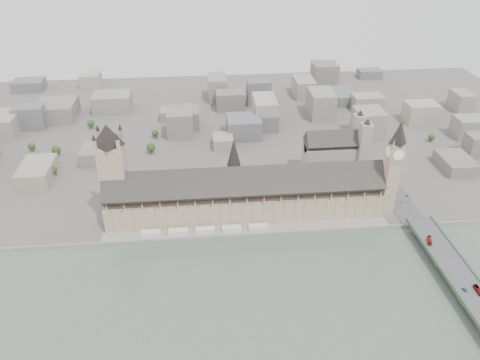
{
  "coord_description": "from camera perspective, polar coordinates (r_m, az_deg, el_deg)",
  "views": [
    {
      "loc": [
        -40.5,
        -357.57,
        268.8
      ],
      "look_at": [
        -4.06,
        27.07,
        36.0
      ],
      "focal_mm": 35.0,
      "sensor_mm": 36.0,
      "label": 1
    }
  ],
  "objects": [
    {
      "name": "car_blue",
      "position": [
        407.64,
        25.72,
        -11.96
      ],
      "size": [
        3.34,
        4.71,
        1.49
      ],
      "primitive_type": "imported",
      "rotation": [
        0.0,
        0.0,
        0.41
      ],
      "color": "#164993",
      "rests_on": "westminster_bridge"
    },
    {
      "name": "elizabeth_tower",
      "position": [
        458.15,
        18.23,
        2.01
      ],
      "size": [
        17.0,
        17.0,
        107.5
      ],
      "color": "tan",
      "rests_on": "ground"
    },
    {
      "name": "victoria_tower",
      "position": [
        446.53,
        -15.24,
        1.3
      ],
      "size": [
        30.0,
        30.0,
        100.0
      ],
      "color": "tan",
      "rests_on": "ground"
    },
    {
      "name": "central_tower",
      "position": [
        438.78,
        -0.76,
        2.34
      ],
      "size": [
        13.0,
        13.0,
        48.0
      ],
      "color": "#9B916B",
      "rests_on": "ground"
    },
    {
      "name": "red_bus_south",
      "position": [
        410.37,
        27.05,
        -11.88
      ],
      "size": [
        2.98,
        11.65,
        3.23
      ],
      "primitive_type": "imported",
      "rotation": [
        0.0,
        0.0,
        -0.02
      ],
      "color": "#A11914",
      "rests_on": "westminster_bridge"
    },
    {
      "name": "westminster_bridge",
      "position": [
        428.33,
        24.71,
        -10.39
      ],
      "size": [
        25.0,
        325.0,
        10.25
      ],
      "primitive_type": "cube",
      "color": "#474749",
      "rests_on": "ground"
    },
    {
      "name": "city_skyline_inland",
      "position": [
        653.55,
        -1.46,
        8.59
      ],
      "size": [
        720.0,
        360.0,
        38.0
      ],
      "primitive_type": null,
      "color": "gray",
      "rests_on": "ground"
    },
    {
      "name": "palace_of_westminster",
      "position": [
        452.26,
        0.6,
        -1.9
      ],
      "size": [
        265.0,
        40.73,
        55.44
      ],
      "color": "tan",
      "rests_on": "ground"
    },
    {
      "name": "ground",
      "position": [
        449.17,
        0.85,
        -5.69
      ],
      "size": [
        900.0,
        900.0,
        0.0
      ],
      "primitive_type": "plane",
      "color": "#595651",
      "rests_on": "ground"
    },
    {
      "name": "terrace_tents",
      "position": [
        439.34,
        -4.27,
        -6.1
      ],
      "size": [
        118.0,
        7.0,
        4.0
      ],
      "color": "silver",
      "rests_on": "river_terrace"
    },
    {
      "name": "westminster_abbey",
      "position": [
        535.86,
        11.65,
        3.33
      ],
      "size": [
        68.0,
        36.0,
        64.0
      ],
      "color": "gray",
      "rests_on": "ground"
    },
    {
      "name": "embankment_wall",
      "position": [
        436.4,
        1.06,
        -6.71
      ],
      "size": [
        600.0,
        1.5,
        3.0
      ],
      "primitive_type": "cube",
      "color": "gray",
      "rests_on": "ground"
    },
    {
      "name": "red_bus_north",
      "position": [
        445.54,
        22.11,
        -6.83
      ],
      "size": [
        7.01,
        12.21,
        3.35
      ],
      "primitive_type": "imported",
      "rotation": [
        0.0,
        0.0,
        -0.37
      ],
      "color": "#A91B13",
      "rests_on": "westminster_bridge"
    },
    {
      "name": "park_trees",
      "position": [
        493.53,
        -1.05,
        -0.9
      ],
      "size": [
        110.0,
        30.0,
        15.0
      ],
      "primitive_type": null,
      "color": "#1D4017",
      "rests_on": "ground"
    },
    {
      "name": "river_terrace",
      "position": [
        442.61,
        0.95,
        -6.17
      ],
      "size": [
        270.0,
        15.0,
        2.0
      ],
      "primitive_type": "cube",
      "color": "gray",
      "rests_on": "ground"
    },
    {
      "name": "car_approach",
      "position": [
        502.3,
        19.74,
        -1.85
      ],
      "size": [
        3.4,
        5.5,
        1.49
      ],
      "primitive_type": "imported",
      "rotation": [
        0.0,
        0.0,
        0.28
      ],
      "color": "gray",
      "rests_on": "westminster_bridge"
    }
  ]
}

